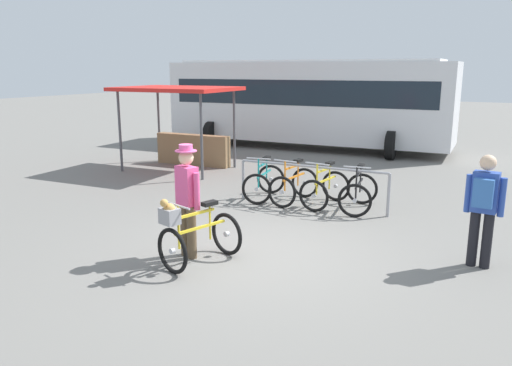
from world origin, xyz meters
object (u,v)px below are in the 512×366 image
object	(u,v)px
racked_bike_black	(359,193)
featured_bicycle	(194,234)
pedestrian_with_backpack	(484,204)
bus_distant	(307,99)
market_stall	(185,119)
person_with_featured_bike	(187,196)
racked_bike_orange	(294,186)
racked_bike_yellow	(325,189)
racked_bike_teal	(264,182)

from	to	relation	value
racked_bike_black	featured_bicycle	world-z (taller)	featured_bicycle
pedestrian_with_backpack	bus_distant	bearing A→B (deg)	124.79
market_stall	person_with_featured_bike	bearing A→B (deg)	-54.00
racked_bike_orange	racked_bike_black	distance (m)	1.40
racked_bike_yellow	bus_distant	xyz separation A→B (m)	(-3.37, 7.24, 1.37)
racked_bike_orange	person_with_featured_bike	distance (m)	3.69
pedestrian_with_backpack	bus_distant	size ratio (longest dim) A/B	0.16
racked_bike_teal	racked_bike_yellow	xyz separation A→B (m)	(1.40, 0.04, 0.00)
racked_bike_orange	pedestrian_with_backpack	size ratio (longest dim) A/B	0.71
racked_bike_black	pedestrian_with_backpack	xyz separation A→B (m)	(2.38, -2.07, 0.57)
featured_bicycle	pedestrian_with_backpack	world-z (taller)	pedestrian_with_backpack
racked_bike_orange	market_stall	xyz separation A→B (m)	(-4.33, 2.12, 1.03)
racked_bike_black	market_stall	xyz separation A→B (m)	(-5.73, 2.08, 1.03)
racked_bike_black	market_stall	distance (m)	6.18
racked_bike_teal	racked_bike_orange	world-z (taller)	same
racked_bike_yellow	market_stall	distance (m)	5.54
racked_bike_teal	bus_distant	distance (m)	7.67
racked_bike_black	racked_bike_orange	bearing A→B (deg)	-178.46
featured_bicycle	pedestrian_with_backpack	xyz separation A→B (m)	(3.64, 1.87, 0.45)
racked_bike_black	featured_bicycle	bearing A→B (deg)	-107.64
racked_bike_orange	pedestrian_with_backpack	distance (m)	4.33
racked_bike_black	bus_distant	bearing A→B (deg)	119.42
racked_bike_yellow	featured_bicycle	distance (m)	3.97
bus_distant	racked_bike_teal	bearing A→B (deg)	-74.83
featured_bicycle	bus_distant	distance (m)	11.59
featured_bicycle	racked_bike_orange	bearing A→B (deg)	92.13
racked_bike_teal	market_stall	bearing A→B (deg)	149.45
racked_bike_teal	bus_distant	xyz separation A→B (m)	(-1.97, 7.28, 1.37)
racked_bike_yellow	person_with_featured_bike	distance (m)	3.80
racked_bike_teal	pedestrian_with_backpack	world-z (taller)	pedestrian_with_backpack
racked_bike_orange	person_with_featured_bike	size ratio (longest dim) A/B	0.68
racked_bike_orange	bus_distant	bearing A→B (deg)	110.21
racked_bike_orange	bus_distant	xyz separation A→B (m)	(-2.67, 7.26, 1.37)
racked_bike_teal	racked_bike_black	bearing A→B (deg)	1.54
person_with_featured_bike	racked_bike_yellow	bearing A→B (deg)	77.06
person_with_featured_bike	featured_bicycle	bearing A→B (deg)	-43.13
racked_bike_black	bus_distant	world-z (taller)	bus_distant
racked_bike_yellow	pedestrian_with_backpack	distance (m)	3.75
racked_bike_orange	racked_bike_black	world-z (taller)	same
racked_bike_teal	bus_distant	world-z (taller)	bus_distant
racked_bike_yellow	market_stall	bearing A→B (deg)	157.29
featured_bicycle	bus_distant	world-z (taller)	bus_distant
person_with_featured_bike	pedestrian_with_backpack	size ratio (longest dim) A/B	1.05
person_with_featured_bike	market_stall	distance (m)	7.14
racked_bike_orange	featured_bicycle	world-z (taller)	featured_bicycle
featured_bicycle	pedestrian_with_backpack	distance (m)	4.12
pedestrian_with_backpack	racked_bike_teal	bearing A→B (deg)	155.81
racked_bike_black	market_stall	world-z (taller)	market_stall
featured_bicycle	racked_bike_teal	bearing A→B (deg)	102.25
racked_bike_black	market_stall	size ratio (longest dim) A/B	0.37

